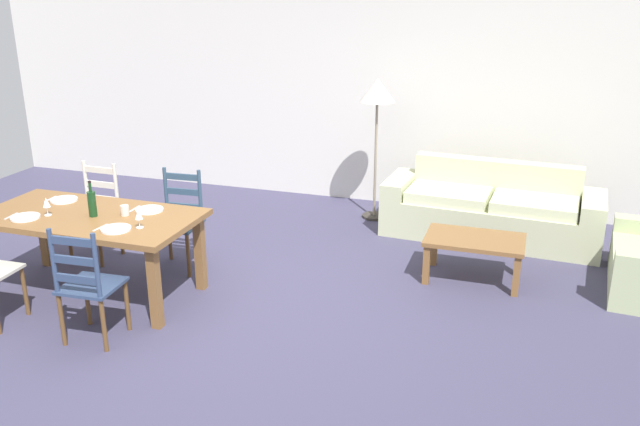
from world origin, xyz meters
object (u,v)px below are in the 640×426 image
dining_table (90,224)px  dining_chair_far_left (96,212)px  wine_glass_near_left (46,203)px  wine_bottle (92,203)px  coffee_table (474,244)px  coffee_cup_primary (125,210)px  dining_chair_near_right (87,285)px  dining_chair_far_right (179,220)px  couch (491,211)px  wine_glass_near_right (139,215)px  standing_lamp (377,99)px

dining_table → dining_chair_far_left: 0.90m
wine_glass_near_left → wine_bottle: bearing=15.0°
dining_table → coffee_table: dining_table is taller
wine_bottle → wine_glass_near_left: (-0.39, -0.10, -0.01)m
dining_chair_far_left → coffee_cup_primary: 1.08m
dining_chair_far_left → wine_bottle: size_ratio=3.04×
dining_chair_near_right → coffee_table: (2.69, 2.07, -0.12)m
dining_chair_far_right → coffee_table: size_ratio=1.07×
dining_table → coffee_cup_primary: coffee_cup_primary is taller
dining_table → couch: 4.15m
dining_table → wine_glass_near_right: wine_glass_near_right is taller
dining_chair_near_right → coffee_table: bearing=37.5°
wine_bottle → coffee_table: size_ratio=0.35×
wine_glass_near_left → dining_chair_near_right: bearing=-36.5°
standing_lamp → wine_glass_near_left: bearing=-127.5°
dining_chair_far_left → dining_chair_near_right: bearing=-56.2°
dining_table → couch: size_ratio=0.82×
couch → dining_chair_far_left: bearing=-153.9°
wine_glass_near_left → standing_lamp: 3.66m
dining_chair_near_right → dining_chair_far_left: 1.75m
couch → standing_lamp: (-1.35, 0.18, 1.12)m
wine_glass_near_right → couch: size_ratio=0.07×
wine_bottle → coffee_table: bearing=23.7°
dining_chair_near_right → dining_chair_far_right: (-0.06, 1.50, 0.00)m
dining_chair_near_right → couch: bearing=50.0°
dining_chair_near_right → coffee_table: dining_chair_near_right is taller
wine_bottle → wine_glass_near_left: bearing=-165.0°
dining_chair_far_right → wine_glass_near_left: size_ratio=5.96×
dining_table → dining_chair_far_left: dining_chair_far_left is taller
dining_table → dining_chair_near_right: 0.89m
dining_chair_far_right → wine_bottle: (-0.36, -0.80, 0.39)m
wine_glass_near_left → standing_lamp: size_ratio=0.10×
wine_bottle → wine_glass_near_right: 0.55m
dining_chair_far_left → wine_glass_near_left: size_ratio=5.96×
dining_chair_far_right → wine_glass_near_right: 1.01m
coffee_cup_primary → dining_chair_far_left: bearing=140.9°
dining_chair_far_left → coffee_table: 3.72m
dining_chair_near_right → couch: 4.29m
coffee_cup_primary → couch: bearing=40.3°
couch → coffee_cup_primary: bearing=-139.7°
dining_table → dining_chair_near_right: dining_chair_near_right is taller
dining_chair_far_left → wine_glass_near_left: 0.96m
dining_chair_far_left → dining_chair_far_right: (0.91, 0.04, 0.00)m
couch → coffee_table: couch is taller
wine_bottle → dining_chair_near_right: bearing=-59.1°
dining_chair_far_left → standing_lamp: size_ratio=0.59×
standing_lamp → couch: bearing=-7.8°
dining_chair_far_right → coffee_table: 2.81m
coffee_table → wine_glass_near_right: bearing=-150.0°
dining_chair_far_right → wine_bottle: wine_bottle is taller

